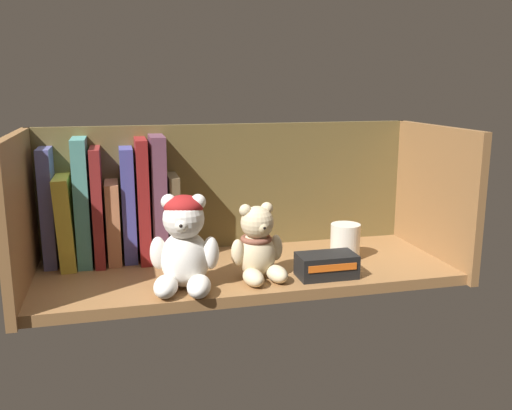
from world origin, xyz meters
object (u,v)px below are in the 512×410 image
book_1 (67,219)px  teddy_bear_smaller (258,247)px  small_product_box (327,265)px  book_0 (49,207)px  book_2 (83,200)px  teddy_bear_larger (184,245)px  book_7 (158,196)px  book_6 (142,198)px  book_8 (173,215)px  book_5 (128,203)px  book_3 (98,204)px  pillar_candle (345,241)px  book_4 (113,220)px

book_1 → teddy_bear_smaller: book_1 is taller
book_1 → small_product_box: size_ratio=1.64×
book_0 → book_1: (3.09, 0.00, -2.65)cm
book_2 → book_1: bearing=180.0°
teddy_bear_larger → teddy_bear_smaller: size_ratio=1.19×
book_2 → book_7: 14.28cm
book_6 → book_1: bearing=180.0°
book_1 → book_6: size_ratio=0.72×
book_0 → book_8: size_ratio=1.35×
book_5 → book_7: book_7 is taller
book_3 → book_1: bearing=180.0°
book_2 → teddy_bear_larger: bearing=-49.0°
book_7 → teddy_bear_larger: size_ratio=1.51×
book_1 → book_8: bearing=0.0°
book_6 → pillar_candle: size_ratio=3.42×
book_2 → teddy_bear_smaller: 35.87cm
book_0 → teddy_bear_smaller: (36.74, -17.90, -5.49)cm
book_3 → small_product_box: book_3 is taller
book_0 → book_7: (20.60, 0.00, 0.96)cm
book_0 → book_6: book_6 is taller
book_7 → teddy_bear_smaller: (16.14, -17.90, -6.45)cm
book_0 → small_product_box: (49.02, -20.28, -9.19)cm
book_5 → book_8: book_5 is taller
book_3 → book_4: size_ratio=1.43×
book_7 → book_0: bearing=180.0°
book_1 → book_7: (17.51, 0.00, 3.61)cm
book_2 → teddy_bear_larger: size_ratio=1.50×
book_5 → book_4: bearing=180.0°
book_5 → small_product_box: (34.21, -20.28, -9.02)cm
book_3 → small_product_box: 45.70cm
book_8 → book_3: bearing=180.0°
book_2 → book_5: size_ratio=1.09×
pillar_candle → book_4: bearing=166.3°
book_4 → book_6: size_ratio=0.66×
book_6 → teddy_bear_smaller: (19.12, -17.90, -6.21)cm
pillar_candle → book_5: bearing=165.4°
teddy_bear_larger → teddy_bear_smaller: 13.58cm
book_4 → book_8: book_8 is taller
book_5 → pillar_candle: book_5 is taller
book_4 → book_8: size_ratio=0.94×
book_7 → teddy_bear_larger: (2.82, -19.70, -4.56)cm
book_6 → book_7: book_7 is taller
book_1 → book_2: book_2 is taller
book_2 → book_6: bearing=0.0°
teddy_bear_larger → pillar_candle: bearing=14.9°
book_7 → book_6: bearing=180.0°
book_6 → teddy_bear_larger: 20.98cm
book_3 → teddy_bear_larger: 24.61cm
book_4 → book_5: (3.00, 0.00, 3.24)cm
book_2 → teddy_bear_smaller: bearing=-30.5°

